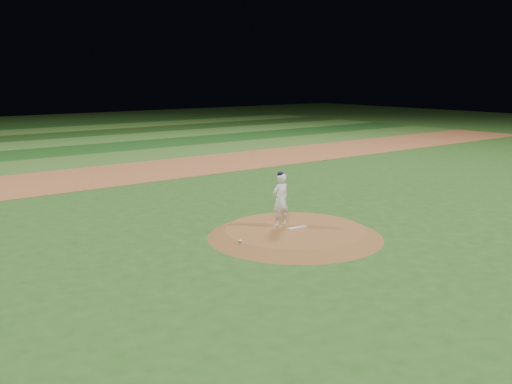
# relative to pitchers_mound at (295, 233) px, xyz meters

# --- Properties ---
(ground) EXTENTS (120.00, 120.00, 0.00)m
(ground) POSITION_rel_pitchers_mound_xyz_m (0.00, 0.00, -0.12)
(ground) COLOR #26511A
(ground) RESTS_ON ground
(infield_dirt_band) EXTENTS (70.00, 6.00, 0.02)m
(infield_dirt_band) POSITION_rel_pitchers_mound_xyz_m (0.00, 14.00, -0.12)
(infield_dirt_band) COLOR #9D5830
(infield_dirt_band) RESTS_ON ground
(outfield_stripe_0) EXTENTS (70.00, 5.00, 0.02)m
(outfield_stripe_0) POSITION_rel_pitchers_mound_xyz_m (0.00, 19.50, -0.12)
(outfield_stripe_0) COLOR #396625
(outfield_stripe_0) RESTS_ON ground
(outfield_stripe_1) EXTENTS (70.00, 5.00, 0.02)m
(outfield_stripe_1) POSITION_rel_pitchers_mound_xyz_m (0.00, 24.50, -0.12)
(outfield_stripe_1) COLOR #1A4817
(outfield_stripe_1) RESTS_ON ground
(outfield_stripe_2) EXTENTS (70.00, 5.00, 0.02)m
(outfield_stripe_2) POSITION_rel_pitchers_mound_xyz_m (0.00, 29.50, -0.12)
(outfield_stripe_2) COLOR #3E732A
(outfield_stripe_2) RESTS_ON ground
(outfield_stripe_3) EXTENTS (70.00, 5.00, 0.02)m
(outfield_stripe_3) POSITION_rel_pitchers_mound_xyz_m (0.00, 34.50, -0.12)
(outfield_stripe_3) COLOR #1E4315
(outfield_stripe_3) RESTS_ON ground
(pitchers_mound) EXTENTS (5.50, 5.50, 0.25)m
(pitchers_mound) POSITION_rel_pitchers_mound_xyz_m (0.00, 0.00, 0.00)
(pitchers_mound) COLOR brown
(pitchers_mound) RESTS_ON ground
(pitching_rubber) EXTENTS (0.69, 0.21, 0.03)m
(pitching_rubber) POSITION_rel_pitchers_mound_xyz_m (0.11, 0.01, 0.14)
(pitching_rubber) COLOR beige
(pitching_rubber) RESTS_ON pitchers_mound
(rosin_bag) EXTENTS (0.12, 0.12, 0.06)m
(rosin_bag) POSITION_rel_pitchers_mound_xyz_m (-2.20, -0.09, 0.16)
(rosin_bag) COLOR silver
(rosin_bag) RESTS_ON pitchers_mound
(pitcher_on_mound) EXTENTS (0.63, 0.42, 1.75)m
(pitcher_on_mound) POSITION_rel_pitchers_mound_xyz_m (-0.11, 0.58, 0.99)
(pitcher_on_mound) COLOR white
(pitcher_on_mound) RESTS_ON pitchers_mound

